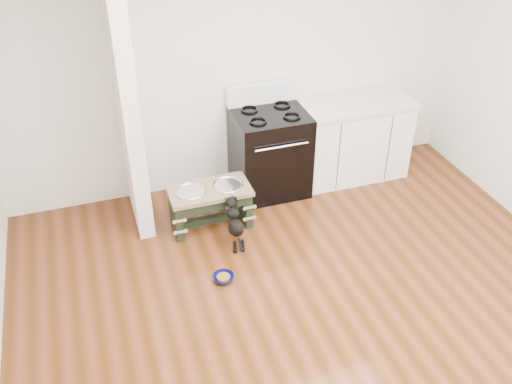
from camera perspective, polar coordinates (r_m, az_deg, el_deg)
name	(u,v)px	position (r m, az deg, el deg)	size (l,w,h in m)	color
ground	(329,335)	(4.76, 7.34, -13.96)	(5.00, 5.00, 0.00)	#44230C
room_shell	(347,162)	(3.73, 9.12, 3.00)	(5.00, 5.00, 5.00)	silver
partition_wall	(125,95)	(5.38, -12.93, 9.39)	(0.15, 0.80, 2.70)	silver
oven_range	(270,151)	(6.09, 1.38, 4.11)	(0.76, 0.69, 1.14)	black
cabinet_run	(352,138)	(6.48, 9.55, 5.30)	(1.24, 0.64, 0.91)	white
dog_feeder	(210,199)	(5.63, -4.62, -0.75)	(0.80, 0.43, 0.46)	black
puppy	(235,222)	(5.40, -2.15, -2.98)	(0.14, 0.41, 0.49)	black
floor_bowl	(223,278)	(5.16, -3.28, -8.56)	(0.20, 0.20, 0.06)	#0C0C55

